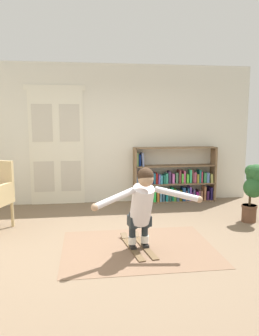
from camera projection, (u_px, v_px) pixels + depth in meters
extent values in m
plane|color=#725E49|center=(130.00, 246.00, 4.55)|extent=(7.20, 7.20, 0.00)
cube|color=silver|center=(113.00, 134.00, 6.88)|extent=(6.00, 0.10, 2.90)
cube|color=silver|center=(43.00, 148.00, 6.67)|extent=(0.55, 0.04, 2.35)
cube|color=beige|center=(42.00, 123.00, 6.58)|extent=(0.41, 0.01, 0.76)
cube|color=beige|center=(44.00, 177.00, 6.74)|extent=(0.41, 0.01, 0.64)
cube|color=silver|center=(70.00, 148.00, 6.75)|extent=(0.55, 0.04, 2.35)
cube|color=beige|center=(70.00, 123.00, 6.65)|extent=(0.41, 0.01, 0.76)
cube|color=beige|center=(71.00, 176.00, 6.82)|extent=(0.41, 0.01, 0.64)
cube|color=silver|center=(55.00, 87.00, 6.53)|extent=(1.22, 0.04, 0.10)
cube|color=brown|center=(138.00, 248.00, 4.49)|extent=(2.08, 1.58, 0.01)
cube|color=brown|center=(135.00, 175.00, 6.87)|extent=(0.04, 0.30, 1.18)
cube|color=brown|center=(213.00, 174.00, 7.10)|extent=(0.04, 0.30, 1.18)
cube|color=brown|center=(174.00, 201.00, 7.07)|extent=(1.74, 0.30, 0.02)
cube|color=brown|center=(175.00, 183.00, 7.01)|extent=(1.74, 0.30, 0.02)
cube|color=brown|center=(175.00, 166.00, 6.96)|extent=(1.74, 0.30, 0.02)
cube|color=brown|center=(175.00, 148.00, 6.90)|extent=(1.74, 0.30, 0.02)
cube|color=#5E2348|center=(137.00, 197.00, 6.95)|extent=(0.05, 0.24, 0.19)
cube|color=#3F8C19|center=(139.00, 195.00, 6.95)|extent=(0.05, 0.22, 0.28)
cube|color=#294B8C|center=(142.00, 197.00, 6.95)|extent=(0.05, 0.17, 0.19)
cube|color=#3063AD|center=(145.00, 196.00, 6.96)|extent=(0.06, 0.17, 0.23)
cube|color=#922479|center=(148.00, 196.00, 6.98)|extent=(0.06, 0.21, 0.21)
cube|color=#265A46|center=(151.00, 196.00, 6.99)|extent=(0.06, 0.23, 0.22)
cube|color=green|center=(154.00, 194.00, 6.99)|extent=(0.06, 0.23, 0.30)
cube|color=#B3682C|center=(157.00, 196.00, 7.00)|extent=(0.05, 0.21, 0.21)
cube|color=#64A4D7|center=(160.00, 195.00, 6.99)|extent=(0.03, 0.18, 0.27)
cube|color=#355D74|center=(163.00, 195.00, 7.00)|extent=(0.06, 0.14, 0.28)
cube|color=teal|center=(166.00, 196.00, 7.02)|extent=(0.03, 0.17, 0.22)
cube|color=#436E6B|center=(168.00, 196.00, 7.03)|extent=(0.03, 0.17, 0.20)
cube|color=#295852|center=(169.00, 196.00, 7.04)|extent=(0.04, 0.21, 0.18)
cube|color=#168759|center=(172.00, 194.00, 7.04)|extent=(0.06, 0.17, 0.30)
cube|color=#478834|center=(174.00, 194.00, 7.07)|extent=(0.05, 0.24, 0.27)
cube|color=#415D7C|center=(177.00, 195.00, 7.06)|extent=(0.05, 0.23, 0.25)
cube|color=#504D0F|center=(180.00, 195.00, 7.07)|extent=(0.05, 0.22, 0.24)
cube|color=#1F4C87|center=(183.00, 194.00, 7.06)|extent=(0.05, 0.20, 0.29)
cube|color=#915C6D|center=(185.00, 195.00, 7.08)|extent=(0.03, 0.18, 0.21)
cube|color=#2969A0|center=(187.00, 194.00, 7.10)|extent=(0.03, 0.18, 0.27)
cube|color=#8755D6|center=(189.00, 193.00, 7.11)|extent=(0.03, 0.24, 0.30)
cube|color=#421C4E|center=(191.00, 196.00, 7.11)|extent=(0.05, 0.19, 0.18)
cube|color=#4B4A78|center=(193.00, 194.00, 7.12)|extent=(0.05, 0.19, 0.24)
cube|color=#971D7D|center=(196.00, 196.00, 7.11)|extent=(0.06, 0.19, 0.18)
cube|color=brown|center=(198.00, 195.00, 7.13)|extent=(0.04, 0.23, 0.22)
cube|color=#92624B|center=(201.00, 195.00, 7.13)|extent=(0.04, 0.16, 0.20)
cube|color=#9F6745|center=(204.00, 193.00, 7.13)|extent=(0.04, 0.20, 0.30)
cube|color=#3F1D4E|center=(207.00, 195.00, 7.15)|extent=(0.06, 0.15, 0.19)
cube|color=#1E174E|center=(210.00, 193.00, 7.18)|extent=(0.04, 0.24, 0.28)
cube|color=#578BD5|center=(137.00, 180.00, 6.87)|extent=(0.03, 0.15, 0.19)
cube|color=teal|center=(139.00, 179.00, 6.89)|extent=(0.04, 0.17, 0.19)
cube|color=purple|center=(142.00, 179.00, 6.89)|extent=(0.06, 0.23, 0.23)
cube|color=#7C1C93|center=(146.00, 177.00, 6.89)|extent=(0.06, 0.16, 0.28)
cube|color=#232695|center=(149.00, 178.00, 6.90)|extent=(0.06, 0.15, 0.25)
cube|color=#70447D|center=(151.00, 178.00, 6.93)|extent=(0.05, 0.15, 0.26)
cube|color=#226989|center=(154.00, 178.00, 6.93)|extent=(0.04, 0.18, 0.23)
cube|color=maroon|center=(156.00, 178.00, 6.94)|extent=(0.04, 0.21, 0.23)
cube|color=#735CD0|center=(159.00, 179.00, 6.94)|extent=(0.04, 0.18, 0.20)
cube|color=teal|center=(161.00, 179.00, 6.95)|extent=(0.05, 0.21, 0.19)
cube|color=#1D6B58|center=(164.00, 179.00, 6.97)|extent=(0.05, 0.20, 0.19)
cube|color=teal|center=(166.00, 178.00, 6.96)|extent=(0.04, 0.19, 0.22)
cube|color=#45315B|center=(169.00, 177.00, 6.99)|extent=(0.05, 0.16, 0.26)
cube|color=#CD66B7|center=(173.00, 178.00, 6.99)|extent=(0.04, 0.17, 0.20)
cube|color=#487757|center=(176.00, 178.00, 7.00)|extent=(0.05, 0.17, 0.23)
cube|color=brown|center=(179.00, 176.00, 7.02)|extent=(0.05, 0.20, 0.28)
cube|color=#54D643|center=(182.00, 178.00, 7.01)|extent=(0.03, 0.17, 0.20)
cube|color=#BE4D79|center=(184.00, 177.00, 7.03)|extent=(0.04, 0.20, 0.26)
cube|color=#50C639|center=(187.00, 178.00, 7.04)|extent=(0.04, 0.19, 0.19)
cube|color=#3BC784|center=(190.00, 176.00, 7.03)|extent=(0.04, 0.15, 0.29)
cube|color=brown|center=(192.00, 176.00, 7.04)|extent=(0.05, 0.14, 0.28)
cube|color=#984660|center=(194.00, 177.00, 7.05)|extent=(0.05, 0.16, 0.23)
cube|color=olive|center=(197.00, 178.00, 7.06)|extent=(0.04, 0.17, 0.19)
cube|color=#1B6764|center=(199.00, 176.00, 7.08)|extent=(0.04, 0.22, 0.28)
cube|color=#D43C5E|center=(201.00, 177.00, 7.07)|extent=(0.03, 0.15, 0.24)
cube|color=#327C4D|center=(204.00, 177.00, 7.08)|extent=(0.07, 0.17, 0.22)
cube|color=#4F75B4|center=(207.00, 177.00, 7.07)|extent=(0.05, 0.17, 0.22)
cube|color=#93934C|center=(210.00, 178.00, 7.10)|extent=(0.06, 0.24, 0.19)
cube|color=#628251|center=(137.00, 159.00, 6.81)|extent=(0.04, 0.19, 0.29)
cube|color=navy|center=(140.00, 160.00, 6.84)|extent=(0.04, 0.15, 0.24)
cube|color=slate|center=(142.00, 159.00, 6.82)|extent=(0.06, 0.24, 0.28)
cylinder|color=tan|center=(12.00, 214.00, 5.37)|extent=(0.06, 0.06, 0.42)
cube|color=tan|center=(2.00, 194.00, 5.06)|extent=(0.26, 0.54, 0.28)
cylinder|color=brown|center=(249.00, 213.00, 5.64)|extent=(0.24, 0.24, 0.30)
cylinder|color=brown|center=(249.00, 206.00, 5.62)|extent=(0.26, 0.26, 0.04)
cylinder|color=#4C3823|center=(250.00, 195.00, 5.60)|extent=(0.04, 0.04, 0.36)
sphere|color=#245127|center=(255.00, 177.00, 5.55)|extent=(0.31, 0.31, 0.31)
sphere|color=#245127|center=(251.00, 171.00, 5.59)|extent=(0.22, 0.22, 0.22)
sphere|color=#245127|center=(259.00, 176.00, 5.51)|extent=(0.34, 0.34, 0.34)
sphere|color=#245127|center=(254.00, 188.00, 5.50)|extent=(0.34, 0.34, 0.34)
sphere|color=#245127|center=(256.00, 173.00, 5.52)|extent=(0.31, 0.31, 0.31)
cube|color=brown|center=(132.00, 248.00, 4.46)|extent=(0.22, 0.90, 0.01)
cube|color=brown|center=(124.00, 236.00, 4.85)|extent=(0.11, 0.13, 0.06)
cube|color=black|center=(133.00, 247.00, 4.44)|extent=(0.10, 0.13, 0.04)
cube|color=brown|center=(145.00, 247.00, 4.51)|extent=(0.22, 0.90, 0.01)
cube|color=brown|center=(136.00, 234.00, 4.90)|extent=(0.11, 0.13, 0.06)
cube|color=black|center=(145.00, 245.00, 4.49)|extent=(0.10, 0.13, 0.04)
cylinder|color=white|center=(132.00, 240.00, 4.45)|extent=(0.13, 0.13, 0.10)
cylinder|color=#1E262B|center=(132.00, 226.00, 4.42)|extent=(0.10, 0.10, 0.30)
cylinder|color=#1E262B|center=(133.00, 220.00, 4.37)|extent=(0.13, 0.13, 0.22)
cylinder|color=white|center=(145.00, 239.00, 4.50)|extent=(0.13, 0.13, 0.10)
cylinder|color=#1E262B|center=(145.00, 225.00, 4.47)|extent=(0.10, 0.10, 0.30)
cylinder|color=#1E262B|center=(146.00, 219.00, 4.42)|extent=(0.13, 0.13, 0.22)
cube|color=#1E262B|center=(139.00, 221.00, 4.40)|extent=(0.32, 0.22, 0.14)
cylinder|color=silver|center=(142.00, 205.00, 4.27)|extent=(0.34, 0.48, 0.59)
sphere|color=tan|center=(146.00, 179.00, 4.07)|extent=(0.23, 0.23, 0.20)
sphere|color=#382619|center=(145.00, 176.00, 4.07)|extent=(0.24, 0.24, 0.21)
cylinder|color=silver|center=(115.00, 199.00, 3.95)|extent=(0.55, 0.36, 0.20)
sphere|color=tan|center=(95.00, 207.00, 3.78)|extent=(0.10, 0.10, 0.09)
cylinder|color=silver|center=(177.00, 194.00, 4.18)|extent=(0.59, 0.21, 0.20)
sphere|color=tan|center=(199.00, 199.00, 4.16)|extent=(0.10, 0.10, 0.09)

